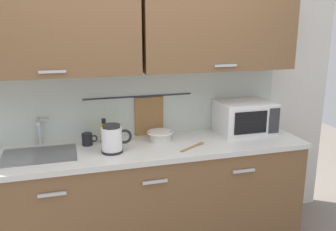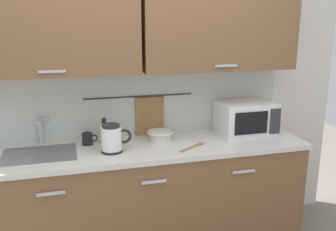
% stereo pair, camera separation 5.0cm
% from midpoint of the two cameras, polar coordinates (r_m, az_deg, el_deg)
% --- Properties ---
extents(counter_unit, '(2.53, 0.64, 0.90)m').
position_cam_midpoint_polar(counter_unit, '(2.97, -3.24, -12.89)').
color(counter_unit, brown).
rests_on(counter_unit, ground).
extents(back_wall_assembly, '(3.70, 0.41, 2.50)m').
position_cam_midpoint_polar(back_wall_assembly, '(2.88, -4.31, 8.51)').
color(back_wall_assembly, silver).
rests_on(back_wall_assembly, ground).
extents(sink_faucet, '(0.09, 0.17, 0.22)m').
position_cam_midpoint_polar(sink_faucet, '(2.93, -19.03, -1.74)').
color(sink_faucet, '#B2B5BA').
rests_on(sink_faucet, counter_unit).
extents(microwave, '(0.46, 0.35, 0.27)m').
position_cam_midpoint_polar(microwave, '(3.15, 12.55, -0.31)').
color(microwave, white).
rests_on(microwave, counter_unit).
extents(electric_kettle, '(0.23, 0.16, 0.21)m').
position_cam_midpoint_polar(electric_kettle, '(2.66, -8.26, -3.61)').
color(electric_kettle, black).
rests_on(electric_kettle, counter_unit).
extents(dish_soap_bottle, '(0.06, 0.06, 0.20)m').
position_cam_midpoint_polar(dish_soap_bottle, '(2.88, -9.49, -2.56)').
color(dish_soap_bottle, yellow).
rests_on(dish_soap_bottle, counter_unit).
extents(mug_near_sink, '(0.12, 0.08, 0.09)m').
position_cam_midpoint_polar(mug_near_sink, '(2.87, -12.02, -3.59)').
color(mug_near_sink, black).
rests_on(mug_near_sink, counter_unit).
extents(mixing_bowl, '(0.21, 0.21, 0.08)m').
position_cam_midpoint_polar(mixing_bowl, '(2.90, -0.73, -3.09)').
color(mixing_bowl, silver).
rests_on(mixing_bowl, counter_unit).
extents(wooden_spoon, '(0.25, 0.17, 0.01)m').
position_cam_midpoint_polar(wooden_spoon, '(2.78, 4.79, -4.77)').
color(wooden_spoon, '#9E7042').
rests_on(wooden_spoon, counter_unit).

